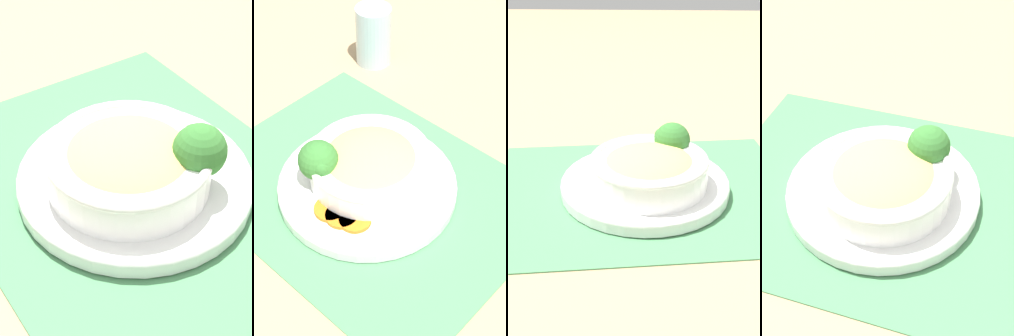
{
  "view_description": "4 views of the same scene",
  "coord_description": "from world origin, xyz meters",
  "views": [
    {
      "loc": [
        0.43,
        -0.23,
        0.46
      ],
      "look_at": [
        -0.0,
        -0.01,
        0.03
      ],
      "focal_mm": 60.0,
      "sensor_mm": 36.0,
      "label": 1
    },
    {
      "loc": [
        -0.47,
        0.36,
        0.65
      ],
      "look_at": [
        -0.01,
        -0.02,
        0.05
      ],
      "focal_mm": 60.0,
      "sensor_mm": 36.0,
      "label": 2
    },
    {
      "loc": [
        0.01,
        -0.68,
        0.39
      ],
      "look_at": [
        -0.02,
        0.01,
        0.04
      ],
      "focal_mm": 50.0,
      "sensor_mm": 36.0,
      "label": 3
    },
    {
      "loc": [
        0.2,
        -0.42,
        0.5
      ],
      "look_at": [
        0.0,
        0.01,
        0.05
      ],
      "focal_mm": 50.0,
      "sensor_mm": 36.0,
      "label": 4
    }
  ],
  "objects": [
    {
      "name": "carrot_slice_middle",
      "position": [
        -0.03,
        0.07,
        0.02
      ],
      "size": [
        0.05,
        0.05,
        0.01
      ],
      "color": "orange",
      "rests_on": "plate"
    },
    {
      "name": "broccoli_floret",
      "position": [
        0.04,
        0.06,
        0.07
      ],
      "size": [
        0.06,
        0.06,
        0.08
      ],
      "color": "#759E51",
      "rests_on": "plate"
    },
    {
      "name": "ground_plane",
      "position": [
        0.0,
        0.0,
        0.0
      ],
      "size": [
        4.0,
        4.0,
        0.0
      ],
      "primitive_type": "plane",
      "color": "tan"
    },
    {
      "name": "placemat",
      "position": [
        0.0,
        0.0,
        0.0
      ],
      "size": [
        0.55,
        0.45,
        0.0
      ],
      "color": "#4C8C59",
      "rests_on": "ground_plane"
    },
    {
      "name": "carrot_slice_far",
      "position": [
        -0.05,
        0.06,
        0.02
      ],
      "size": [
        0.05,
        0.05,
        0.01
      ],
      "color": "orange",
      "rests_on": "plate"
    },
    {
      "name": "plate",
      "position": [
        0.0,
        0.0,
        0.02
      ],
      "size": [
        0.28,
        0.28,
        0.02
      ],
      "color": "white",
      "rests_on": "placemat"
    },
    {
      "name": "carrot_slice_near",
      "position": [
        -0.01,
        0.08,
        0.02
      ],
      "size": [
        0.05,
        0.05,
        0.01
      ],
      "color": "orange",
      "rests_on": "plate"
    },
    {
      "name": "bowl",
      "position": [
        0.01,
        -0.01,
        0.05
      ],
      "size": [
        0.19,
        0.19,
        0.06
      ],
      "color": "white",
      "rests_on": "plate"
    }
  ]
}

